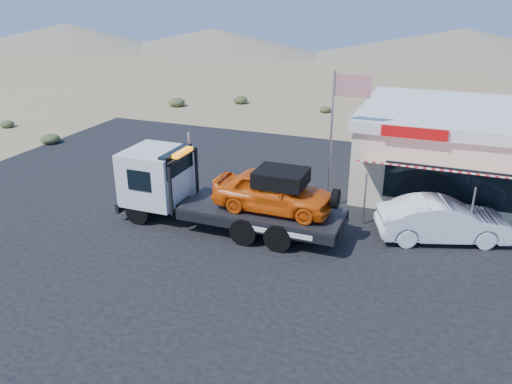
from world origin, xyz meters
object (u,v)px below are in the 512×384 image
tow_truck (223,189)px  flagpole (337,125)px  white_sedan (443,220)px  jerky_store (473,150)px

tow_truck → flagpole: bearing=42.7°
tow_truck → white_sedan: tow_truck is taller
tow_truck → jerky_store: size_ratio=0.87×
jerky_store → flagpole: flagpole is taller
white_sedan → flagpole: 5.66m
tow_truck → flagpole: 5.49m
jerky_store → flagpole: bearing=-141.2°
tow_truck → flagpole: flagpole is taller
flagpole → jerky_store: bearing=38.8°
tow_truck → white_sedan: (8.32, 1.94, -0.80)m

